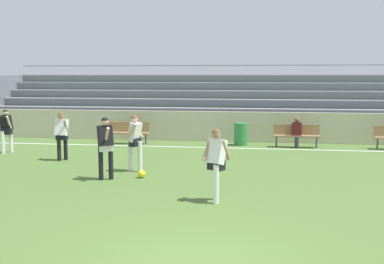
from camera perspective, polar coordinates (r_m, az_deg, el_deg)
The scene contains 13 objects.
field_line_sideline at distance 18.23m, azimuth 5.34°, elevation -1.99°, with size 44.00×0.12×0.01m, color white.
sideline_wall at distance 19.96m, azimuth 5.63°, elevation 0.65°, with size 48.00×0.16×1.29m, color beige.
bleacher_stand at distance 23.18m, azimuth 6.12°, elevation 3.67°, with size 25.54×4.61×3.42m.
bench_far_left at distance 18.83m, azimuth 12.75°, elevation -0.18°, with size 1.80×0.40×0.90m.
bench_near_wall_gap at distance 19.54m, azimuth -7.90°, elevation 0.18°, with size 1.80×0.40×0.90m.
trash_bin at distance 18.99m, azimuth 6.02°, elevation -0.26°, with size 0.54×0.54×0.91m, color #2D7F3D.
spectator_seated at distance 18.70m, azimuth 12.79°, elevation 0.25°, with size 0.36×0.42×1.21m.
player_white_pressing_high at distance 13.77m, azimuth -7.07°, elevation -0.72°, with size 0.45×0.58×1.68m.
player_dark_challenging at distance 12.78m, azimuth -10.64°, elevation -1.27°, with size 0.51×0.68×1.72m.
player_white_on_ball at distance 10.39m, azimuth 3.01°, elevation -3.30°, with size 0.64×0.51×1.66m.
player_white_wide_left at distance 16.06m, azimuth -15.76°, elevation 0.01°, with size 0.44×0.46×1.62m.
player_dark_trailing_run at distance 18.28m, azimuth -21.93°, elevation 0.56°, with size 0.44×0.52×1.61m.
soccer_ball at distance 13.01m, azimuth -6.24°, elevation -5.16°, with size 0.22×0.22×0.22m, color yellow.
Camera 1 is at (0.91, -6.51, 2.84)m, focal length 43.25 mm.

